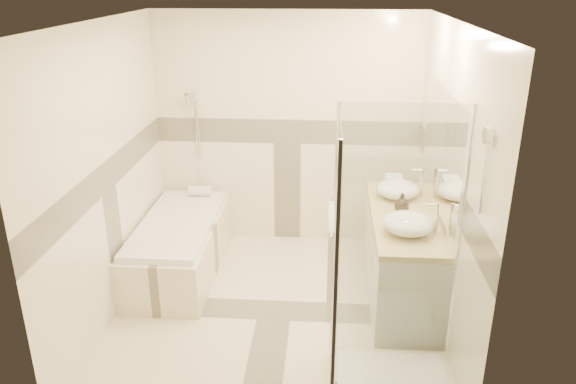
# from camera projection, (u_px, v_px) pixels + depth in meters

# --- Properties ---
(room) EXTENTS (2.82, 3.02, 2.52)m
(room) POSITION_uv_depth(u_px,v_px,m) (280.00, 179.00, 4.60)
(room) COLOR beige
(room) RESTS_ON ground
(bathtub) EXTENTS (0.75, 1.70, 0.56)m
(bathtub) POSITION_uv_depth(u_px,v_px,m) (179.00, 243.00, 5.61)
(bathtub) COLOR beige
(bathtub) RESTS_ON ground
(vanity) EXTENTS (0.58, 1.62, 0.85)m
(vanity) POSITION_uv_depth(u_px,v_px,m) (401.00, 257.00, 5.10)
(vanity) COLOR silver
(vanity) RESTS_ON ground
(shower_enclosure) EXTENTS (0.96, 0.93, 2.04)m
(shower_enclosure) POSITION_uv_depth(u_px,v_px,m) (380.00, 331.00, 3.91)
(shower_enclosure) COLOR beige
(shower_enclosure) RESTS_ON ground
(vessel_sink_near) EXTENTS (0.40, 0.40, 0.16)m
(vessel_sink_near) POSITION_uv_depth(u_px,v_px,m) (398.00, 189.00, 5.29)
(vessel_sink_near) COLOR white
(vessel_sink_near) RESTS_ON vanity
(vessel_sink_far) EXTENTS (0.41, 0.41, 0.17)m
(vessel_sink_far) POSITION_uv_depth(u_px,v_px,m) (408.00, 223.00, 4.56)
(vessel_sink_far) COLOR white
(vessel_sink_far) RESTS_ON vanity
(faucet_near) EXTENTS (0.12, 0.03, 0.30)m
(faucet_near) POSITION_uv_depth(u_px,v_px,m) (422.00, 181.00, 5.24)
(faucet_near) COLOR silver
(faucet_near) RESTS_ON vanity
(faucet_far) EXTENTS (0.11, 0.03, 0.27)m
(faucet_far) POSITION_uv_depth(u_px,v_px,m) (436.00, 216.00, 4.52)
(faucet_far) COLOR silver
(faucet_far) RESTS_ON vanity
(amenity_bottle_a) EXTENTS (0.09, 0.09, 0.18)m
(amenity_bottle_a) POSITION_uv_depth(u_px,v_px,m) (404.00, 208.00, 4.84)
(amenity_bottle_a) COLOR black
(amenity_bottle_a) RESTS_ON vanity
(amenity_bottle_b) EXTENTS (0.17, 0.17, 0.17)m
(amenity_bottle_b) POSITION_uv_depth(u_px,v_px,m) (402.00, 202.00, 4.97)
(amenity_bottle_b) COLOR black
(amenity_bottle_b) RESTS_ON vanity
(folded_towels) EXTENTS (0.17, 0.28, 0.09)m
(folded_towels) POSITION_uv_depth(u_px,v_px,m) (394.00, 182.00, 5.58)
(folded_towels) COLOR white
(folded_towels) RESTS_ON vanity
(rolled_towel) EXTENTS (0.24, 0.11, 0.11)m
(rolled_towel) POSITION_uv_depth(u_px,v_px,m) (200.00, 191.00, 6.11)
(rolled_towel) COLOR white
(rolled_towel) RESTS_ON bathtub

